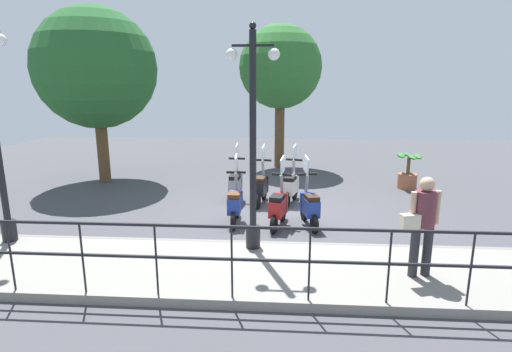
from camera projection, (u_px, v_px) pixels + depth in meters
name	position (u px, v px, depth m)	size (l,w,h in m)	color
ground_plane	(276.00, 214.00, 9.71)	(28.00, 28.00, 0.00)	#424247
promenade_walkway	(272.00, 270.00, 6.63)	(2.20, 20.00, 0.15)	gray
fence_railing	(270.00, 250.00, 5.43)	(0.04, 16.03, 1.07)	black
lamp_post_near	(253.00, 155.00, 6.99)	(0.26, 0.90, 3.93)	black
pedestrian_with_bag	(423.00, 219.00, 6.06)	(0.41, 0.63, 1.59)	#28282D
tree_large	(96.00, 69.00, 12.22)	(3.68, 3.68, 5.41)	brown
tree_distant	(280.00, 68.00, 14.43)	(3.01, 3.01, 5.21)	brown
potted_palm	(408.00, 174.00, 12.05)	(1.06, 0.66, 1.05)	#9E5B3D
scooter_near_0	(309.00, 205.00, 8.78)	(1.22, 0.50, 1.54)	black
scooter_near_1	(279.00, 206.00, 8.74)	(1.22, 0.50, 1.54)	black
scooter_near_2	(235.00, 203.00, 8.96)	(1.23, 0.44, 1.54)	black
scooter_far_0	(291.00, 186.00, 10.49)	(1.21, 0.52, 1.54)	black
scooter_far_1	(261.00, 186.00, 10.43)	(1.23, 0.46, 1.54)	black
scooter_far_2	(236.00, 184.00, 10.65)	(1.23, 0.44, 1.54)	black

